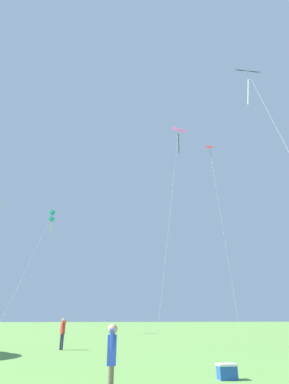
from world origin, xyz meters
The scene contains 7 objects.
kite_black_large centered at (11.08, 11.93, 18.26)m, with size 4.27×10.37×19.88m.
kite_teal_box centered at (-6.63, 40.78, 15.91)m, with size 2.59×12.34×16.95m.
kite_red_high centered at (15.60, 31.72, 22.22)m, with size 2.60×8.69×25.35m.
kite_pink_low centered at (7.96, 21.09, 18.56)m, with size 4.48×6.01×20.33m.
person_with_spool centered at (-1.18, 16.55, 1.06)m, with size 0.42×0.50×1.77m.
person_far_back centered at (1.21, 2.83, 0.98)m, with size 0.22×0.53×1.63m.
picnic_cooler centered at (4.93, 5.74, 0.22)m, with size 0.60×0.40×0.44m.
Camera 1 is at (0.84, -4.73, 1.73)m, focal length 28.86 mm.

